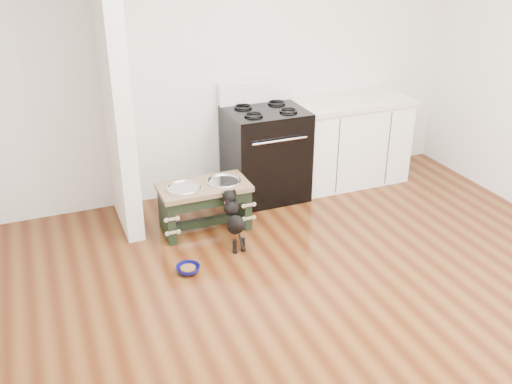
% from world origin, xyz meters
% --- Properties ---
extents(ground, '(5.00, 5.00, 0.00)m').
position_xyz_m(ground, '(0.00, 0.00, 0.00)').
color(ground, '#441D0C').
rests_on(ground, ground).
extents(room_shell, '(5.00, 5.00, 5.00)m').
position_xyz_m(room_shell, '(0.00, 0.00, 1.62)').
color(room_shell, silver).
rests_on(room_shell, ground).
extents(partition_wall, '(0.15, 0.80, 2.70)m').
position_xyz_m(partition_wall, '(-1.18, 2.10, 1.35)').
color(partition_wall, silver).
rests_on(partition_wall, ground).
extents(oven_range, '(0.76, 0.69, 1.14)m').
position_xyz_m(oven_range, '(0.25, 2.16, 0.48)').
color(oven_range, black).
rests_on(oven_range, ground).
extents(cabinet_run, '(1.24, 0.64, 0.91)m').
position_xyz_m(cabinet_run, '(1.23, 2.18, 0.45)').
color(cabinet_run, white).
rests_on(cabinet_run, ground).
extents(dog_feeder, '(0.81, 0.43, 0.46)m').
position_xyz_m(dog_feeder, '(-0.54, 1.70, 0.32)').
color(dog_feeder, black).
rests_on(dog_feeder, ground).
extents(puppy, '(0.14, 0.42, 0.49)m').
position_xyz_m(puppy, '(-0.39, 1.32, 0.27)').
color(puppy, black).
rests_on(puppy, ground).
extents(floor_bowl, '(0.21, 0.21, 0.06)m').
position_xyz_m(floor_bowl, '(-0.89, 1.05, 0.03)').
color(floor_bowl, '#0C0C55').
rests_on(floor_bowl, ground).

